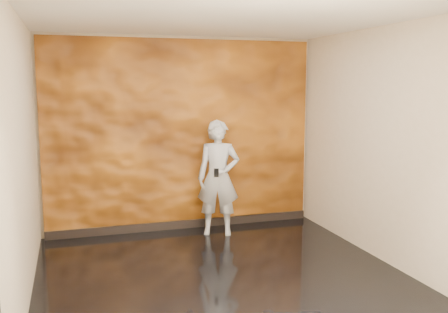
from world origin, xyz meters
The scene contains 5 objects.
room centered at (0.00, 0.00, 1.40)m, with size 4.02×4.02×2.81m.
feature_wall centered at (0.00, 1.96, 1.38)m, with size 3.90×0.06×2.75m, color orange.
baseboard centered at (0.00, 1.92, 0.06)m, with size 3.90×0.04×0.12m, color black.
man centered at (0.41, 1.51, 0.81)m, with size 0.59×0.39×1.62m, color #9A9EA8.
phone centered at (0.32, 1.30, 0.92)m, with size 0.06×0.01×0.12m, color black.
Camera 1 is at (-1.56, -5.10, 2.12)m, focal length 40.00 mm.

